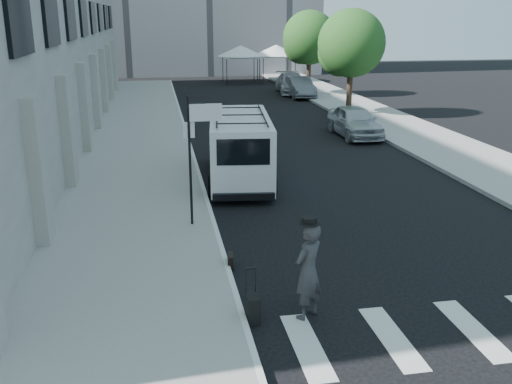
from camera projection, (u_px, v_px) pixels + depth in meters
name	position (u px, v px, depth m)	size (l,w,h in m)	color
ground	(315.00, 271.00, 13.09)	(120.00, 120.00, 0.00)	black
sidewalk_left	(140.00, 136.00, 27.41)	(4.50, 48.00, 0.15)	gray
sidewalk_right	(371.00, 114.00, 33.38)	(4.00, 56.00, 0.15)	gray
sign_pole	(198.00, 133.00, 14.92)	(1.03, 0.07, 3.50)	black
tree_near	(349.00, 46.00, 32.12)	(3.80, 3.83, 6.03)	black
tree_far	(308.00, 40.00, 40.58)	(3.80, 3.83, 6.03)	black
tent_left	(241.00, 51.00, 48.70)	(4.00, 4.00, 3.20)	black
tent_right	(276.00, 50.00, 49.70)	(4.00, 4.00, 3.20)	black
businessman	(308.00, 271.00, 10.81)	(0.71, 0.46, 1.94)	#343436
briefcase	(231.00, 261.00, 13.18)	(0.12, 0.44, 0.34)	black
suitcase	(253.00, 309.00, 10.83)	(0.26, 0.39, 1.05)	black
cargo_van	(240.00, 147.00, 19.97)	(2.66, 6.29, 2.30)	white
parked_car_a	(355.00, 121.00, 27.43)	(1.76, 4.37, 1.49)	#AEB1B7
parked_car_b	(300.00, 87.00, 40.73)	(1.53, 4.39, 1.45)	#595A60
parked_car_c	(292.00, 83.00, 42.87)	(2.08, 5.11, 1.48)	#9FA2A7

